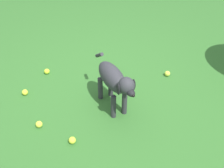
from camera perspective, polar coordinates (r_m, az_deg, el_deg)
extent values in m
plane|color=#2D6026|center=(3.02, -0.41, -1.90)|extent=(14.00, 14.00, 0.00)
ellipsoid|color=#2D2D33|center=(2.63, 0.00, 1.54)|extent=(0.51, 0.45, 0.22)
cylinder|color=#2D2D33|center=(2.70, 2.66, -4.07)|extent=(0.05, 0.05, 0.26)
cylinder|color=#2D2D33|center=(2.66, 0.31, -4.84)|extent=(0.05, 0.05, 0.26)
cylinder|color=#2D2D33|center=(2.92, -0.28, -0.28)|extent=(0.05, 0.05, 0.26)
cylinder|color=#2D2D33|center=(2.88, -2.49, -0.94)|extent=(0.05, 0.05, 0.26)
ellipsoid|color=#2D2D33|center=(2.37, 3.10, -0.37)|extent=(0.22, 0.21, 0.16)
ellipsoid|color=black|center=(2.33, 3.93, -1.75)|extent=(0.13, 0.13, 0.06)
sphere|color=black|center=(2.30, 4.56, -2.50)|extent=(0.03, 0.03, 0.03)
ellipsoid|color=black|center=(2.42, 4.59, -0.15)|extent=(0.06, 0.06, 0.12)
ellipsoid|color=black|center=(2.36, 1.36, -1.14)|extent=(0.06, 0.06, 0.12)
cylinder|color=#2D2D33|center=(2.82, -2.70, 6.17)|extent=(0.15, 0.13, 0.13)
sphere|color=#C9DB36|center=(2.52, -8.44, -11.73)|extent=(0.07, 0.07, 0.07)
sphere|color=#CBE22E|center=(3.39, -13.67, 2.62)|extent=(0.07, 0.07, 0.07)
sphere|color=#C8D742|center=(3.33, 11.67, 2.19)|extent=(0.07, 0.07, 0.07)
sphere|color=yellow|center=(3.13, -18.00, -1.69)|extent=(0.07, 0.07, 0.07)
sphere|color=#CED83B|center=(2.72, -15.24, -8.25)|extent=(0.07, 0.07, 0.07)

